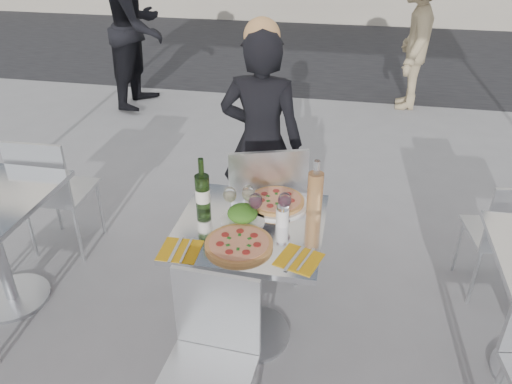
% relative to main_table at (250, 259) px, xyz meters
% --- Properties ---
extents(ground, '(80.00, 80.00, 0.00)m').
position_rel_main_table_xyz_m(ground, '(0.00, 0.00, -0.54)').
color(ground, slate).
extents(street_asphalt, '(24.00, 5.00, 0.00)m').
position_rel_main_table_xyz_m(street_asphalt, '(0.00, 6.50, -0.54)').
color(street_asphalt, black).
rests_on(street_asphalt, ground).
extents(main_table, '(0.72, 0.72, 0.75)m').
position_rel_main_table_xyz_m(main_table, '(0.00, 0.00, 0.00)').
color(main_table, '#B7BABF').
rests_on(main_table, ground).
extents(chair_far, '(0.56, 0.57, 0.97)m').
position_rel_main_table_xyz_m(chair_far, '(-0.01, 0.49, 0.03)').
color(chair_far, silver).
rests_on(chair_far, ground).
extents(chair_near, '(0.40, 0.41, 0.83)m').
position_rel_main_table_xyz_m(chair_near, '(-0.05, -0.60, -0.05)').
color(chair_near, silver).
rests_on(chair_near, ground).
extents(side_chair_lfar, '(0.41, 0.42, 0.88)m').
position_rel_main_table_xyz_m(side_chair_lfar, '(-1.43, 0.51, -0.02)').
color(side_chair_lfar, silver).
rests_on(side_chair_lfar, ground).
extents(side_chair_rfar, '(0.42, 0.43, 0.82)m').
position_rel_main_table_xyz_m(side_chair_rfar, '(1.39, 0.61, -0.05)').
color(side_chair_rfar, silver).
rests_on(side_chair_rfar, ground).
extents(woman_diner, '(0.56, 0.38, 1.50)m').
position_rel_main_table_xyz_m(woman_diner, '(-0.12, 0.95, 0.21)').
color(woman_diner, black).
rests_on(woman_diner, ground).
extents(pedestrian_a, '(0.73, 0.91, 1.81)m').
position_rel_main_table_xyz_m(pedestrian_a, '(-2.02, 3.47, 0.37)').
color(pedestrian_a, black).
rests_on(pedestrian_a, ground).
extents(pedestrian_b, '(0.66, 1.08, 1.62)m').
position_rel_main_table_xyz_m(pedestrian_b, '(1.04, 3.96, 0.27)').
color(pedestrian_b, '#9B8864').
rests_on(pedestrian_b, ground).
extents(pizza_near, '(0.32, 0.32, 0.02)m').
position_rel_main_table_xyz_m(pizza_near, '(-0.02, -0.18, 0.22)').
color(pizza_near, tan).
rests_on(pizza_near, main_table).
extents(pizza_far, '(0.33, 0.33, 0.03)m').
position_rel_main_table_xyz_m(pizza_far, '(0.10, 0.22, 0.23)').
color(pizza_far, white).
rests_on(pizza_far, main_table).
extents(salad_plate, '(0.22, 0.22, 0.09)m').
position_rel_main_table_xyz_m(salad_plate, '(-0.04, 0.03, 0.25)').
color(salad_plate, white).
rests_on(salad_plate, main_table).
extents(wine_bottle, '(0.07, 0.08, 0.29)m').
position_rel_main_table_xyz_m(wine_bottle, '(-0.26, 0.08, 0.32)').
color(wine_bottle, '#2F521E').
rests_on(wine_bottle, main_table).
extents(carafe, '(0.08, 0.08, 0.29)m').
position_rel_main_table_xyz_m(carafe, '(0.30, 0.18, 0.33)').
color(carafe, '#E1A460').
rests_on(carafe, main_table).
extents(sugar_shaker, '(0.06, 0.06, 0.11)m').
position_rel_main_table_xyz_m(sugar_shaker, '(0.16, 0.03, 0.26)').
color(sugar_shaker, white).
rests_on(sugar_shaker, main_table).
extents(wineglass_white_a, '(0.07, 0.07, 0.16)m').
position_rel_main_table_xyz_m(wineglass_white_a, '(-0.12, 0.07, 0.32)').
color(wineglass_white_a, white).
rests_on(wineglass_white_a, main_table).
extents(wineglass_white_b, '(0.07, 0.07, 0.16)m').
position_rel_main_table_xyz_m(wineglass_white_b, '(-0.03, 0.11, 0.32)').
color(wineglass_white_b, white).
rests_on(wineglass_white_b, main_table).
extents(wineglass_red_a, '(0.07, 0.07, 0.16)m').
position_rel_main_table_xyz_m(wineglass_red_a, '(0.02, 0.04, 0.32)').
color(wineglass_red_a, white).
rests_on(wineglass_red_a, main_table).
extents(wineglass_red_b, '(0.07, 0.07, 0.16)m').
position_rel_main_table_xyz_m(wineglass_red_b, '(0.16, 0.07, 0.32)').
color(wineglass_red_b, white).
rests_on(wineglass_red_b, main_table).
extents(napkin_left, '(0.18, 0.20, 0.01)m').
position_rel_main_table_xyz_m(napkin_left, '(-0.27, -0.27, 0.21)').
color(napkin_left, gold).
rests_on(napkin_left, main_table).
extents(napkin_right, '(0.23, 0.23, 0.01)m').
position_rel_main_table_xyz_m(napkin_right, '(0.27, -0.23, 0.21)').
color(napkin_right, gold).
rests_on(napkin_right, main_table).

